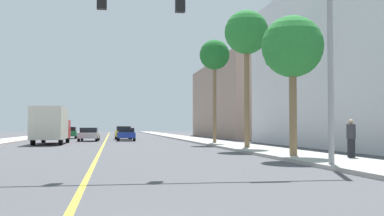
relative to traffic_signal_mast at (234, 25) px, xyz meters
name	(u,v)px	position (x,y,z in m)	size (l,w,h in m)	color
ground	(105,142)	(-4.75, 31.37, -4.90)	(192.00, 192.00, 0.00)	#47474C
sidewalk_left	(2,141)	(-14.27, 31.37, -4.83)	(3.35, 168.00, 0.15)	beige
sidewalk_right	(201,140)	(4.76, 31.37, -4.83)	(3.35, 168.00, 0.15)	#9E9B93
lane_marking_center	(105,142)	(-4.75, 31.37, -4.90)	(0.16, 144.00, 0.01)	yellow
building_right_near	(383,65)	(15.51, 16.37, 1.09)	(12.82, 23.85, 11.99)	silver
building_right_far	(259,101)	(16.17, 48.16, 0.18)	(14.15, 27.94, 10.16)	gray
traffic_signal_mast	(234,25)	(0.00, 0.00, 0.00)	(11.13, 0.36, 6.38)	gray
palm_near	(292,48)	(4.08, 5.05, 0.16)	(2.83, 2.83, 6.41)	brown
palm_mid	(247,34)	(4.47, 13.93, 2.54)	(2.85, 2.85, 8.85)	brown
palm_far	(214,56)	(4.27, 22.81, 2.38)	(2.49, 2.49, 8.52)	brown
car_blue	(126,134)	(-2.63, 33.76, -4.21)	(1.93, 3.95, 1.32)	#1E389E
car_yellow	(123,133)	(-2.80, 39.86, -4.14)	(1.93, 4.10, 1.50)	gold
car_silver	(89,134)	(-6.37, 33.44, -4.20)	(2.05, 4.48, 1.36)	#BCBCC1
car_green	(69,132)	(-9.30, 43.98, -4.15)	(2.10, 4.20, 1.42)	#196638
delivery_truck	(51,125)	(-9.08, 25.23, -3.28)	(2.41, 8.44, 3.03)	red
pedestrian	(351,138)	(5.95, 3.24, -3.95)	(0.38, 0.38, 1.62)	black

